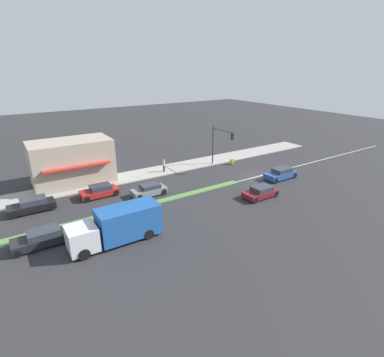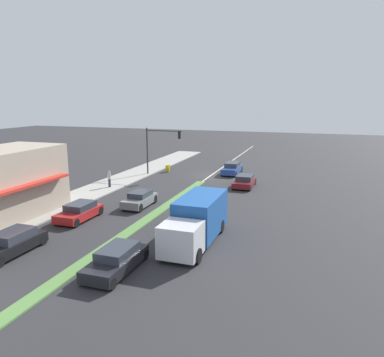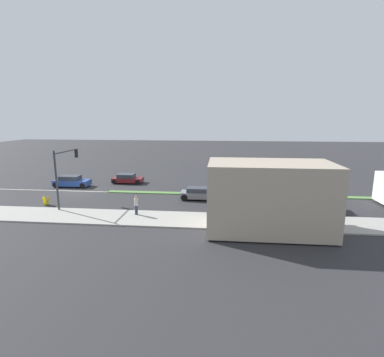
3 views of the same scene
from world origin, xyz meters
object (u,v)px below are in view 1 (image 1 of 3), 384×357
sedan_dark (42,238)px  hatchback_red (100,191)px  warning_aframe_sign (232,162)px  delivery_truck (118,225)px  traffic_signal_main (219,140)px  suv_grey (149,190)px  sedan_maroon (261,192)px  pedestrian (164,165)px  coupe_blue (281,174)px  suv_black (32,205)px

sedan_dark → hatchback_red: (7.20, -6.86, -0.00)m
warning_aframe_sign → delivery_truck: delivery_truck is taller
delivery_truck → sedan_dark: bearing=62.9°
sedan_dark → traffic_signal_main: bearing=-71.2°
suv_grey → sedan_maroon: 12.47m
pedestrian → sedan_maroon: size_ratio=0.43×
warning_aframe_sign → coupe_blue: coupe_blue is taller
delivery_truck → sedan_maroon: bearing=-90.0°
traffic_signal_main → sedan_dark: traffic_signal_main is taller
delivery_truck → sedan_maroon: size_ratio=1.88×
warning_aframe_sign → suv_black: suv_black is taller
suv_grey → hatchback_red: size_ratio=0.95×
coupe_blue → warning_aframe_sign: bearing=9.9°
coupe_blue → hatchback_red: (7.20, 21.35, -0.06)m
sedan_dark → coupe_blue: bearing=-90.0°
warning_aframe_sign → hatchback_red: size_ratio=0.21×
delivery_truck → sedan_maroon: (0.00, -16.32, -0.87)m
sedan_maroon → hatchback_red: bearing=56.2°
suv_black → sedan_dark: 7.20m
delivery_truck → coupe_blue: size_ratio=1.69×
warning_aframe_sign → sedan_dark: (-8.06, 26.80, 0.21)m
suv_grey → sedan_maroon: suv_grey is taller
coupe_blue → hatchback_red: 22.53m
warning_aframe_sign → delivery_truck: size_ratio=0.11×
pedestrian → suv_black: 16.97m
delivery_truck → suv_black: (10.00, 5.41, -0.81)m
traffic_signal_main → pedestrian: size_ratio=3.26×
delivery_truck → coupe_blue: 22.93m
delivery_truck → sedan_maroon: delivery_truck is taller
warning_aframe_sign → sedan_dark: sedan_dark is taller
suv_black → hatchback_red: size_ratio=1.07×
sedan_dark → warning_aframe_sign: bearing=-73.3°
pedestrian → sedan_maroon: pedestrian is taller
suv_grey → pedestrian: bearing=-40.1°
warning_aframe_sign → hatchback_red: 19.96m
coupe_blue → sedan_maroon: bearing=113.5°
pedestrian → coupe_blue: size_ratio=0.39×
sedan_maroon → sedan_dark: size_ratio=0.90×
traffic_signal_main → suv_grey: (-3.92, 12.87, -3.26)m
sedan_dark → sedan_maroon: bearing=-97.3°
warning_aframe_sign → sedan_maroon: sedan_maroon is taller
coupe_blue → sedan_dark: (0.00, 28.21, -0.05)m
pedestrian → sedan_dark: 19.72m
warning_aframe_sign → suv_black: (-0.86, 26.74, 0.23)m
suv_black → hatchback_red: bearing=-90.0°
delivery_truck → coupe_blue: delivery_truck is taller
suv_black → sedan_dark: bearing=179.5°
coupe_blue → hatchback_red: bearing=71.4°
traffic_signal_main → pedestrian: traffic_signal_main is taller
suv_grey → coupe_blue: 17.18m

